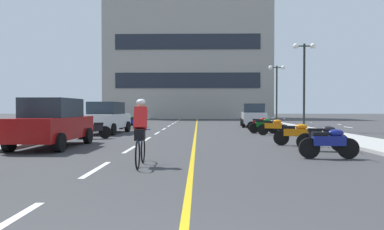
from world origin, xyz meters
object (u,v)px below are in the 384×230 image
motorcycle_8 (260,124)px  motorcycle_11 (137,120)px  cyclist_rider (140,130)px  motorcycle_5 (93,129)px  parked_car_near (53,123)px  motorcycle_6 (274,127)px  parked_car_mid (106,117)px  motorcycle_3 (323,137)px  street_lamp_far (277,81)px  motorcycle_2 (329,142)px  motorcycle_4 (296,134)px  motorcycle_7 (264,125)px  motorcycle_10 (136,121)px  parked_car_far (253,115)px  street_lamp_mid (304,67)px  motorcycle_9 (129,122)px

motorcycle_8 → motorcycle_11: (-9.03, 6.12, 0.00)m
cyclist_rider → motorcycle_5: bearing=115.2°
parked_car_near → motorcycle_6: (9.43, 5.75, -0.44)m
parked_car_mid → motorcycle_3: size_ratio=2.55×
street_lamp_far → motorcycle_6: street_lamp_far is taller
parked_car_near → motorcycle_3: (9.62, -0.96, -0.44)m
parked_car_near → motorcycle_5: (0.40, 3.56, -0.44)m
parked_car_near → motorcycle_2: bearing=-16.5°
motorcycle_4 → motorcycle_7: (0.00, 6.63, 0.00)m
parked_car_mid → motorcycle_6: 9.50m
motorcycle_2 → motorcycle_5: (-8.77, 6.28, 0.00)m
motorcycle_7 → motorcycle_10: same height
motorcycle_4 → motorcycle_8: (0.20, 8.77, 0.00)m
parked_car_near → motorcycle_10: 13.56m
motorcycle_6 → parked_car_near: bearing=-148.6°
parked_car_far → parked_car_near: bearing=-123.8°
motorcycle_2 → motorcycle_11: same height
motorcycle_5 → parked_car_near: bearing=-96.4°
street_lamp_mid → motorcycle_10: 12.79m
parked_car_far → motorcycle_9: size_ratio=2.61×
motorcycle_5 → motorcycle_7: bearing=23.1°
street_lamp_mid → motorcycle_10: bearing=161.8°
parked_car_mid → motorcycle_11: (0.30, 8.33, -0.44)m
parked_car_near → motorcycle_8: (9.39, 9.44, -0.44)m
motorcycle_2 → motorcycle_8: size_ratio=1.03×
motorcycle_3 → motorcycle_11: same height
parked_car_near → motorcycle_11: size_ratio=2.52×
motorcycle_7 → motorcycle_8: size_ratio=1.03×
motorcycle_4 → motorcycle_11: same height
parked_car_far → motorcycle_10: (-9.16, -1.04, -0.44)m
street_lamp_mid → motorcycle_10: street_lamp_mid is taller
motorcycle_3 → motorcycle_4: same height
parked_car_mid → motorcycle_8: size_ratio=2.60×
parked_car_near → motorcycle_2: size_ratio=2.48×
parked_car_far → motorcycle_7: size_ratio=2.54×
street_lamp_mid → motorcycle_11: size_ratio=3.30×
motorcycle_2 → motorcycle_7: (0.02, 10.03, 0.00)m
motorcycle_5 → motorcycle_7: same height
parked_car_near → parked_car_far: (9.75, 14.58, 0.00)m
motorcycle_9 → street_lamp_mid: bearing=-8.2°
parked_car_near → parked_car_far: 17.54m
motorcycle_7 → motorcycle_11: same height
motorcycle_3 → motorcycle_8: 10.41m
motorcycle_10 → motorcycle_11: bearing=96.7°
parked_car_near → motorcycle_6: parked_car_near is taller
motorcycle_2 → motorcycle_4: bearing=89.6°
parked_car_mid → motorcycle_4: bearing=-35.7°
motorcycle_9 → motorcycle_11: 4.16m
motorcycle_4 → cyclist_rider: (-5.25, -4.64, 0.41)m
motorcycle_9 → motorcycle_10: size_ratio=0.99×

